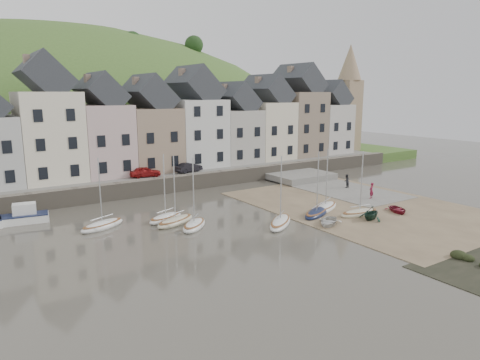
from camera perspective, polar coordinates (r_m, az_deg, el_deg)
ground at (r=38.35m, az=5.02°, el=-5.88°), size 160.00×160.00×0.00m
quay_land at (r=65.57m, az=-12.74°, el=1.82°), size 90.00×30.00×1.50m
quay_street at (r=55.00m, az=-8.43°, el=1.01°), size 70.00×7.00×0.10m
seawall at (r=52.04m, az=-6.75°, el=-0.27°), size 70.00×1.20×1.80m
beach at (r=45.81m, az=15.84°, el=-3.36°), size 18.00×26.00×0.06m
slipway at (r=53.90m, az=12.16°, el=-0.95°), size 8.00×18.00×0.12m
hillside at (r=94.94m, az=-21.28°, el=-7.39°), size 134.40×84.00×84.00m
townhouse_terrace at (r=58.17m, az=-8.52°, el=7.31°), size 61.05×8.00×13.93m
church_spire at (r=77.91m, az=14.15°, el=10.86°), size 4.00×4.00×18.00m
sailboat_0 at (r=39.04m, az=-17.72°, el=-5.68°), size 4.58×3.12×6.32m
sailboat_1 at (r=39.87m, az=-9.81°, el=-4.93°), size 4.12×2.88×6.32m
sailboat_2 at (r=38.78m, az=-8.53°, el=-5.36°), size 4.65×3.19×6.32m
sailboat_3 at (r=37.44m, az=-6.07°, el=-5.91°), size 3.84×3.74×6.32m
sailboat_4 at (r=38.19m, az=5.35°, el=-5.56°), size 4.86×4.37×6.32m
sailboat_5 at (r=41.60m, az=10.09°, el=-4.26°), size 4.88×3.42×6.32m
sailboat_6 at (r=43.68m, az=11.24°, el=-3.55°), size 5.02×3.50×6.32m
sailboat_7 at (r=42.42m, az=15.55°, el=-4.20°), size 4.55×2.00×6.32m
motorboat_2 at (r=43.22m, az=-27.32°, el=-4.35°), size 5.66×2.55×1.70m
rowboat_white at (r=38.64m, az=11.57°, el=-5.39°), size 3.58×3.34×0.60m
rowboat_green at (r=41.05m, az=16.92°, el=-4.17°), size 2.78×2.52×1.27m
rowboat_red at (r=44.47m, az=20.12°, el=-3.68°), size 2.81×3.16×0.54m
person_red at (r=48.95m, az=16.96°, el=-1.34°), size 0.73×0.60×1.73m
person_dark at (r=53.65m, az=13.88°, el=-0.13°), size 0.93×0.80×1.64m
car_left at (r=52.24m, az=-12.42°, el=1.06°), size 3.81×1.99×1.24m
car_right at (r=54.57m, az=-6.77°, el=1.66°), size 3.81×2.08×1.19m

